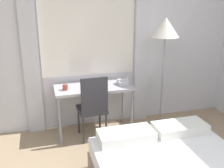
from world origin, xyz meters
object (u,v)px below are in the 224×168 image
standing_lamp (165,33)px  mug (65,87)px  desk_chair (93,105)px  telephone (123,82)px  book (98,86)px  desk (94,91)px

standing_lamp → mug: (-1.51, 0.05, -0.72)m
desk_chair → telephone: (0.51, 0.21, 0.24)m
book → standing_lamp: bearing=-3.6°
desk_chair → standing_lamp: standing_lamp is taller
desk → mug: (-0.42, -0.04, 0.11)m
desk_chair → book: size_ratio=3.83×
desk → desk_chair: (-0.06, -0.22, -0.13)m
telephone → mug: telephone is taller
standing_lamp → mug: 1.67m
standing_lamp → book: standing_lamp is taller
telephone → book: (-0.39, -0.01, -0.02)m
telephone → book: 0.39m
desk_chair → mug: size_ratio=12.30×
book → mug: size_ratio=3.21×
desk_chair → book: 0.32m
mug → telephone: bearing=1.8°
telephone → desk: bearing=178.6°
book → mug: bearing=-177.9°
desk_chair → telephone: desk_chair is taller
standing_lamp → telephone: 0.97m
desk_chair → standing_lamp: size_ratio=0.56×
desk → standing_lamp: size_ratio=0.66×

